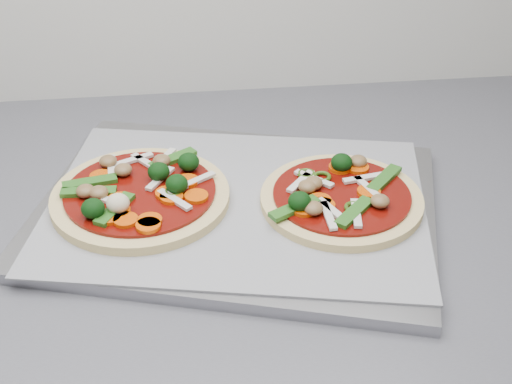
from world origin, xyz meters
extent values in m
cube|color=#56565E|center=(0.00, 1.30, 0.88)|extent=(3.60, 0.60, 0.04)
cube|color=#96959A|center=(-0.26, 1.29, 0.91)|extent=(0.49, 0.42, 0.01)
cube|color=gray|center=(-0.26, 1.29, 0.91)|extent=(0.45, 0.37, 0.00)
cylinder|color=#E2BE7C|center=(-0.37, 1.31, 0.92)|extent=(0.20, 0.20, 0.01)
cylinder|color=#5F1306|center=(-0.37, 1.31, 0.93)|extent=(0.17, 0.17, 0.00)
cylinder|color=#FD6B04|center=(-0.38, 1.25, 0.93)|extent=(0.03, 0.03, 0.00)
cube|color=silver|center=(-0.41, 1.29, 0.93)|extent=(0.04, 0.03, 0.00)
ellipsoid|color=olive|center=(-0.38, 1.34, 0.94)|extent=(0.02, 0.02, 0.01)
ellipsoid|color=olive|center=(-0.40, 1.36, 0.94)|extent=(0.02, 0.02, 0.01)
torus|color=#2F5112|center=(-0.33, 1.30, 0.93)|extent=(0.03, 0.03, 0.00)
ellipsoid|color=beige|center=(-0.39, 1.27, 0.94)|extent=(0.03, 0.03, 0.02)
ellipsoid|color=black|center=(-0.34, 1.33, 0.94)|extent=(0.03, 0.03, 0.02)
cube|color=silver|center=(-0.34, 1.32, 0.93)|extent=(0.03, 0.04, 0.00)
ellipsoid|color=black|center=(-0.33, 1.30, 0.94)|extent=(0.03, 0.03, 0.02)
cylinder|color=#FD6B04|center=(-0.41, 1.34, 0.93)|extent=(0.03, 0.03, 0.00)
cylinder|color=#FD6B04|center=(-0.39, 1.29, 0.93)|extent=(0.03, 0.03, 0.00)
cylinder|color=#FD6B04|center=(-0.31, 1.28, 0.93)|extent=(0.03, 0.03, 0.00)
ellipsoid|color=olive|center=(-0.42, 1.30, 0.94)|extent=(0.03, 0.03, 0.01)
cube|color=#276D1D|center=(-0.42, 1.32, 0.93)|extent=(0.06, 0.03, 0.00)
cube|color=#276D1D|center=(-0.33, 1.36, 0.93)|extent=(0.06, 0.04, 0.00)
cube|color=silver|center=(-0.37, 1.37, 0.93)|extent=(0.05, 0.03, 0.00)
cylinder|color=#FD6B04|center=(-0.34, 1.29, 0.93)|extent=(0.03, 0.03, 0.00)
torus|color=#2F5112|center=(-0.39, 1.27, 0.93)|extent=(0.03, 0.03, 0.00)
cube|color=silver|center=(-0.36, 1.36, 0.93)|extent=(0.04, 0.04, 0.00)
cylinder|color=#FD6B04|center=(-0.40, 1.26, 0.93)|extent=(0.03, 0.03, 0.00)
ellipsoid|color=olive|center=(-0.34, 1.35, 0.94)|extent=(0.03, 0.03, 0.01)
cylinder|color=#FD6B04|center=(-0.35, 1.25, 0.93)|extent=(0.04, 0.04, 0.00)
ellipsoid|color=black|center=(-0.41, 1.26, 0.94)|extent=(0.03, 0.03, 0.02)
cube|color=#276D1D|center=(-0.42, 1.31, 0.93)|extent=(0.06, 0.02, 0.00)
cube|color=silver|center=(-0.31, 1.31, 0.93)|extent=(0.04, 0.03, 0.00)
cube|color=silver|center=(-0.34, 1.36, 0.93)|extent=(0.03, 0.05, 0.00)
cube|color=#276D1D|center=(-0.39, 1.27, 0.93)|extent=(0.04, 0.06, 0.00)
cube|color=silver|center=(-0.33, 1.28, 0.93)|extent=(0.04, 0.04, 0.00)
cylinder|color=#FD6B04|center=(-0.33, 1.29, 0.93)|extent=(0.03, 0.03, 0.00)
ellipsoid|color=black|center=(-0.31, 1.34, 0.94)|extent=(0.03, 0.03, 0.02)
ellipsoid|color=olive|center=(-0.41, 1.30, 0.94)|extent=(0.03, 0.03, 0.01)
cube|color=silver|center=(-0.40, 1.35, 0.93)|extent=(0.01, 0.05, 0.00)
cylinder|color=#FD6B04|center=(-0.39, 1.27, 0.93)|extent=(0.03, 0.03, 0.00)
cylinder|color=#FD6B04|center=(-0.36, 1.24, 0.93)|extent=(0.04, 0.04, 0.00)
cylinder|color=#FD6B04|center=(-0.31, 1.32, 0.93)|extent=(0.03, 0.03, 0.00)
cylinder|color=#E2BE7C|center=(-0.15, 1.28, 0.92)|extent=(0.23, 0.23, 0.01)
cylinder|color=#5F1306|center=(-0.15, 1.28, 0.93)|extent=(0.20, 0.20, 0.00)
cube|color=silver|center=(-0.18, 1.31, 0.93)|extent=(0.04, 0.04, 0.00)
cylinder|color=#FD6B04|center=(-0.18, 1.25, 0.93)|extent=(0.04, 0.04, 0.00)
torus|color=#2F5112|center=(-0.18, 1.32, 0.93)|extent=(0.03, 0.03, 0.00)
cube|color=#276D1D|center=(-0.10, 1.30, 0.93)|extent=(0.05, 0.05, 0.00)
ellipsoid|color=olive|center=(-0.19, 1.28, 0.93)|extent=(0.02, 0.02, 0.01)
ellipsoid|color=olive|center=(-0.19, 1.24, 0.93)|extent=(0.02, 0.02, 0.01)
cylinder|color=#FD6B04|center=(-0.12, 1.27, 0.93)|extent=(0.03, 0.03, 0.00)
cylinder|color=#FD6B04|center=(-0.18, 1.30, 0.93)|extent=(0.03, 0.03, 0.00)
ellipsoid|color=black|center=(-0.14, 1.32, 0.94)|extent=(0.03, 0.03, 0.02)
cylinder|color=#FD6B04|center=(-0.20, 1.25, 0.93)|extent=(0.03, 0.03, 0.00)
ellipsoid|color=olive|center=(-0.12, 1.25, 0.93)|extent=(0.03, 0.03, 0.01)
cube|color=silver|center=(-0.17, 1.24, 0.93)|extent=(0.03, 0.05, 0.00)
cylinder|color=#FD6B04|center=(-0.18, 1.26, 0.93)|extent=(0.03, 0.03, 0.00)
ellipsoid|color=olive|center=(-0.12, 1.33, 0.93)|extent=(0.02, 0.02, 0.01)
cylinder|color=#FD6B04|center=(-0.14, 1.33, 0.93)|extent=(0.03, 0.03, 0.00)
torus|color=#2F5112|center=(-0.15, 1.25, 0.93)|extent=(0.02, 0.02, 0.00)
ellipsoid|color=black|center=(-0.20, 1.25, 0.94)|extent=(0.03, 0.03, 0.02)
cylinder|color=#FD6B04|center=(-0.13, 1.32, 0.93)|extent=(0.03, 0.03, 0.00)
cube|color=silver|center=(-0.18, 1.24, 0.93)|extent=(0.01, 0.05, 0.00)
cube|color=silver|center=(-0.19, 1.30, 0.93)|extent=(0.04, 0.04, 0.00)
cube|color=#276D1D|center=(-0.21, 1.25, 0.93)|extent=(0.06, 0.04, 0.00)
cube|color=silver|center=(-0.12, 1.30, 0.93)|extent=(0.05, 0.02, 0.00)
cube|color=silver|center=(-0.12, 1.28, 0.93)|extent=(0.02, 0.05, 0.00)
cube|color=#276D1D|center=(-0.15, 1.24, 0.93)|extent=(0.05, 0.05, 0.00)
cube|color=silver|center=(-0.15, 1.24, 0.93)|extent=(0.02, 0.05, 0.00)
ellipsoid|color=olive|center=(-0.18, 1.29, 0.93)|extent=(0.03, 0.03, 0.01)
torus|color=#2F5112|center=(-0.17, 1.31, 0.93)|extent=(0.03, 0.03, 0.00)
camera|label=1|loc=(-0.32, 0.67, 1.35)|focal=50.00mm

